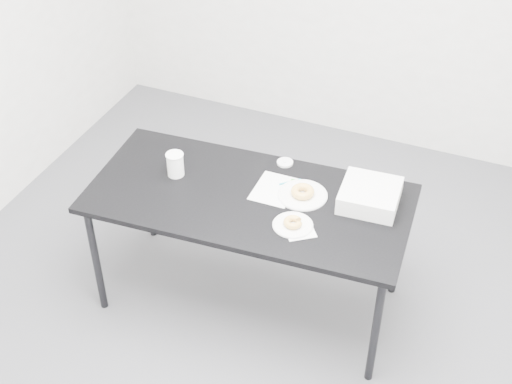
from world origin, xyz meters
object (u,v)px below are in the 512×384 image
at_px(table, 249,205).
at_px(plate_near, 293,225).
at_px(pen, 290,182).
at_px(bakery_box, 370,195).
at_px(scorecard, 275,189).
at_px(donut_near, 293,222).
at_px(donut_far, 303,192).
at_px(plate_far, 302,195).
at_px(coffee_cup, 175,164).

bearing_deg(table, plate_near, -27.77).
distance_m(table, pen, 0.25).
distance_m(table, bakery_box, 0.62).
relative_size(table, bakery_box, 5.88).
relative_size(scorecard, pen, 2.15).
bearing_deg(scorecard, plate_near, -51.94).
bearing_deg(donut_near, pen, 112.74).
xyz_separation_m(donut_near, donut_far, (-0.04, 0.24, 0.00)).
bearing_deg(pen, bakery_box, -44.01).
xyz_separation_m(table, plate_near, (0.29, -0.13, 0.06)).
xyz_separation_m(table, plate_far, (0.25, 0.11, 0.06)).
relative_size(table, donut_near, 18.17).
bearing_deg(plate_near, plate_far, 98.53).
relative_size(plate_far, bakery_box, 0.89).
height_order(donut_near, donut_far, donut_far).
height_order(pen, donut_far, donut_far).
bearing_deg(donut_near, plate_near, -90.00).
bearing_deg(donut_far, scorecard, -177.79).
bearing_deg(coffee_cup, table, -3.05).
bearing_deg(coffee_cup, plate_near, -11.94).
distance_m(plate_near, coffee_cup, 0.74).
height_order(scorecard, coffee_cup, coffee_cup).
bearing_deg(coffee_cup, bakery_box, 9.09).
bearing_deg(plate_near, scorecard, 128.68).
bearing_deg(plate_near, pen, 112.74).
xyz_separation_m(table, scorecard, (0.10, 0.11, 0.06)).
distance_m(plate_far, donut_far, 0.02).
xyz_separation_m(table, donut_near, (0.29, -0.13, 0.08)).
height_order(table, bakery_box, bakery_box).
bearing_deg(plate_far, pen, 141.46).
relative_size(pen, coffee_cup, 0.90).
bearing_deg(bakery_box, donut_far, -171.32).
relative_size(plate_near, bakery_box, 0.69).
bearing_deg(plate_far, plate_near, -81.47).
bearing_deg(pen, plate_far, -82.16).
bearing_deg(bakery_box, table, -166.35).
bearing_deg(donut_far, pen, 141.46).
xyz_separation_m(donut_near, plate_far, (-0.04, 0.24, -0.02)).
bearing_deg(plate_near, donut_near, 90.00).
relative_size(scorecard, donut_far, 2.15).
relative_size(pen, bakery_box, 0.42).
height_order(scorecard, plate_far, plate_far).
height_order(plate_near, plate_far, plate_near).
bearing_deg(plate_far, donut_far, -90.00).
bearing_deg(donut_far, plate_near, -81.47).
distance_m(table, donut_near, 0.33).
bearing_deg(coffee_cup, donut_near, -11.94).
distance_m(pen, bakery_box, 0.43).
relative_size(plate_near, plate_far, 0.77).
relative_size(pen, plate_far, 0.47).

